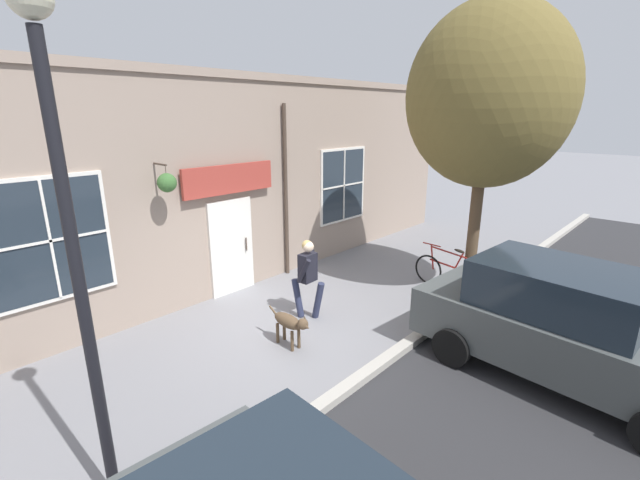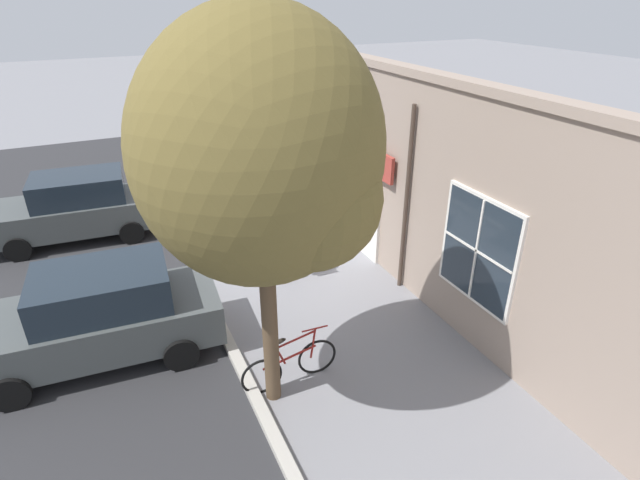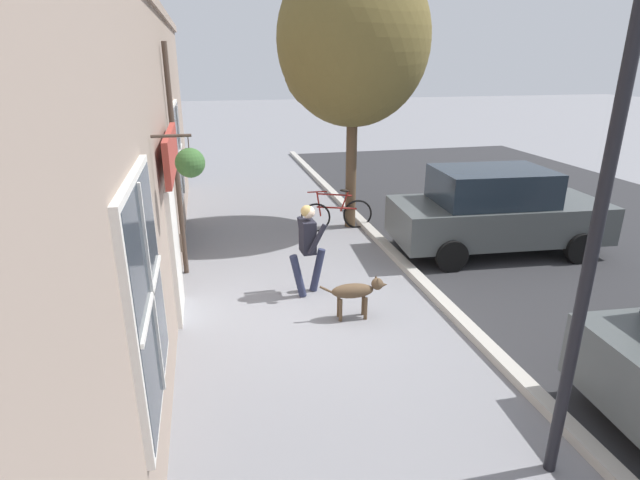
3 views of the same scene
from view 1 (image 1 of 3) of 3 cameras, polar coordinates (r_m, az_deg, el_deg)
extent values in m
plane|color=gray|center=(8.16, -4.45, -11.75)|extent=(90.00, 90.00, 0.00)
cube|color=#B2ADA3|center=(7.00, 7.30, -16.54)|extent=(0.20, 28.00, 0.12)
cube|color=gray|center=(9.20, -14.88, 6.01)|extent=(0.30, 18.00, 4.53)
cube|color=gray|center=(9.09, -16.04, 20.69)|extent=(0.42, 18.00, 0.16)
cube|color=white|center=(9.57, -11.78, -0.90)|extent=(0.10, 1.10, 2.10)
cube|color=#232D38|center=(9.56, -11.66, -1.22)|extent=(0.03, 0.90, 1.90)
cylinder|color=#47382D|center=(9.70, -9.80, -0.56)|extent=(0.03, 0.03, 0.30)
cube|color=#AD3D33|center=(9.16, -11.96, 7.96)|extent=(0.08, 2.20, 0.60)
cylinder|color=#47382D|center=(10.28, -4.57, 6.30)|extent=(0.09, 0.09, 4.08)
cylinder|color=#47382D|center=(8.20, -20.55, 9.44)|extent=(0.44, 0.04, 0.04)
cylinder|color=#47382D|center=(8.06, -19.83, 8.11)|extent=(0.01, 0.01, 0.34)
cone|color=#2D2823|center=(8.09, -19.67, 6.57)|extent=(0.32, 0.32, 0.18)
sphere|color=#3D6B33|center=(8.08, -19.74, 7.20)|extent=(0.34, 0.34, 0.34)
cube|color=white|center=(7.94, -32.40, -0.03)|extent=(0.08, 1.82, 2.02)
cube|color=#232D38|center=(7.92, -32.34, -0.07)|extent=(0.03, 1.70, 1.90)
cube|color=white|center=(7.90, -32.30, -0.10)|extent=(0.04, 0.04, 1.90)
cube|color=white|center=(7.90, -32.30, -0.10)|extent=(0.04, 1.70, 0.04)
cube|color=white|center=(11.91, 3.03, 7.30)|extent=(0.08, 1.82, 2.02)
cube|color=#232D38|center=(11.89, 3.14, 7.28)|extent=(0.03, 1.70, 1.90)
cube|color=white|center=(11.88, 3.21, 7.27)|extent=(0.04, 0.04, 1.90)
cube|color=white|center=(11.88, 3.21, 7.27)|extent=(0.04, 1.70, 0.04)
cylinder|color=#282D47|center=(8.37, -0.25, -8.05)|extent=(0.29, 0.15, 0.77)
cylinder|color=#282D47|center=(8.48, -2.97, -7.71)|extent=(0.29, 0.15, 0.77)
cube|color=black|center=(8.17, -1.65, -3.67)|extent=(0.24, 0.35, 0.56)
sphere|color=beige|center=(8.02, -1.57, -0.90)|extent=(0.21, 0.21, 0.21)
sphere|color=tan|center=(8.04, -1.73, -0.71)|extent=(0.20, 0.20, 0.20)
cylinder|color=black|center=(8.36, -0.84, -3.20)|extent=(0.17, 0.09, 0.57)
cylinder|color=black|center=(7.94, -2.19, -4.16)|extent=(0.33, 0.10, 0.52)
ellipsoid|color=brown|center=(7.44, -4.32, -10.70)|extent=(0.67, 0.29, 0.22)
cylinder|color=brown|center=(7.48, -2.83, -12.95)|extent=(0.06, 0.06, 0.36)
cylinder|color=brown|center=(7.40, -3.73, -13.33)|extent=(0.06, 0.06, 0.36)
cylinder|color=brown|center=(7.75, -4.78, -11.88)|extent=(0.06, 0.06, 0.36)
cylinder|color=brown|center=(7.67, -5.67, -12.23)|extent=(0.06, 0.06, 0.36)
sphere|color=brown|center=(7.14, -2.31, -11.13)|extent=(0.19, 0.19, 0.19)
cone|color=brown|center=(7.07, -1.71, -11.58)|extent=(0.11, 0.10, 0.09)
cone|color=brown|center=(7.13, -2.07, -10.36)|extent=(0.06, 0.06, 0.07)
cone|color=brown|center=(7.08, -2.68, -10.61)|extent=(0.06, 0.06, 0.07)
cylinder|color=brown|center=(7.71, -6.28, -9.32)|extent=(0.21, 0.05, 0.14)
cylinder|color=brown|center=(9.89, 19.86, 1.82)|extent=(0.25, 0.25, 3.03)
ellipsoid|color=brown|center=(9.61, 21.49, 17.45)|extent=(3.33, 3.00, 3.66)
sphere|color=brown|center=(10.20, 19.40, 14.25)|extent=(1.94, 1.94, 1.94)
torus|color=black|center=(10.41, 14.22, -3.82)|extent=(0.71, 0.09, 0.70)
torus|color=black|center=(10.06, 19.59, -5.02)|extent=(0.71, 0.09, 0.70)
cylinder|color=maroon|center=(10.15, 16.95, -3.36)|extent=(0.99, 0.10, 0.16)
cylinder|color=maroon|center=(10.05, 17.97, -2.81)|extent=(0.22, 0.05, 0.48)
cylinder|color=maroon|center=(10.07, 16.84, -1.59)|extent=(0.83, 0.09, 0.14)
cylinder|color=maroon|center=(10.27, 14.74, -2.23)|extent=(0.13, 0.04, 0.58)
cylinder|color=maroon|center=(10.20, 14.68, -0.60)|extent=(0.46, 0.06, 0.03)
ellipsoid|color=black|center=(9.97, 18.10, -1.40)|extent=(0.25, 0.11, 0.09)
cube|color=#474C4C|center=(7.42, 30.03, -11.20)|extent=(4.42, 2.07, 0.76)
cube|color=#1E2833|center=(7.19, 29.23, -5.64)|extent=(2.34, 1.71, 0.68)
cylinder|color=black|center=(8.71, 23.06, -8.95)|extent=(0.63, 0.22, 0.62)
cylinder|color=black|center=(7.28, 17.15, -13.50)|extent=(0.63, 0.22, 0.62)
cylinder|color=black|center=(4.31, -29.04, -7.79)|extent=(0.11, 0.11, 4.49)
camera|label=2|loc=(15.13, 38.93, 21.61)|focal=28.00mm
camera|label=3|loc=(7.23, -65.44, 6.43)|focal=28.00mm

